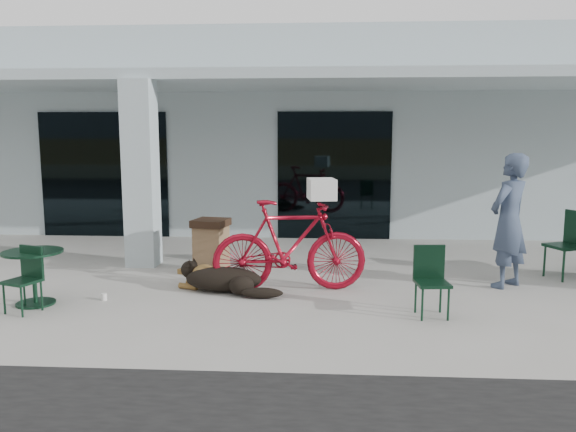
# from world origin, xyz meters

# --- Properties ---
(ground) EXTENTS (80.00, 80.00, 0.00)m
(ground) POSITION_xyz_m (0.00, 0.00, 0.00)
(ground) COLOR #ABA7A1
(ground) RESTS_ON ground
(building) EXTENTS (22.00, 7.00, 4.50)m
(building) POSITION_xyz_m (0.00, 8.50, 2.25)
(building) COLOR #AEC0C5
(building) RESTS_ON ground
(storefront_glass_left) EXTENTS (2.80, 0.06, 2.70)m
(storefront_glass_left) POSITION_xyz_m (-3.20, 4.98, 1.35)
(storefront_glass_left) COLOR black
(storefront_glass_left) RESTS_ON ground
(storefront_glass_right) EXTENTS (2.40, 0.06, 2.70)m
(storefront_glass_right) POSITION_xyz_m (1.80, 4.98, 1.35)
(storefront_glass_right) COLOR black
(storefront_glass_right) RESTS_ON ground
(column) EXTENTS (0.50, 0.50, 3.12)m
(column) POSITION_xyz_m (-1.50, 2.30, 1.56)
(column) COLOR #AEC0C5
(column) RESTS_ON ground
(overhang) EXTENTS (22.00, 2.80, 0.18)m
(overhang) POSITION_xyz_m (0.00, 3.60, 3.21)
(overhang) COLOR #AEC0C5
(overhang) RESTS_ON column
(bicycle) EXTENTS (2.26, 0.94, 1.32)m
(bicycle) POSITION_xyz_m (1.10, 0.83, 0.66)
(bicycle) COLOR maroon
(bicycle) RESTS_ON ground
(laundry_basket) EXTENTS (0.43, 0.54, 0.29)m
(laundry_basket) POSITION_xyz_m (1.54, 0.89, 1.46)
(laundry_basket) COLOR white
(laundry_basket) RESTS_ON bicycle
(dog) EXTENTS (1.32, 0.81, 0.42)m
(dog) POSITION_xyz_m (0.16, 0.70, 0.21)
(dog) COLOR black
(dog) RESTS_ON ground
(cup_near_dog) EXTENTS (0.08, 0.08, 0.09)m
(cup_near_dog) POSITION_xyz_m (-1.39, 0.21, 0.05)
(cup_near_dog) COLOR white
(cup_near_dog) RESTS_ON ground
(cafe_table_near) EXTENTS (0.83, 0.83, 0.72)m
(cafe_table_near) POSITION_xyz_m (-2.22, -0.02, 0.36)
(cafe_table_near) COLOR #113320
(cafe_table_near) RESTS_ON ground
(cafe_chair_near) EXTENTS (0.49, 0.51, 0.83)m
(cafe_chair_near) POSITION_xyz_m (-2.20, -0.36, 0.41)
(cafe_chair_near) COLOR #113320
(cafe_chair_near) RESTS_ON ground
(cafe_chair_far_a) EXTENTS (0.43, 0.46, 0.87)m
(cafe_chair_far_a) POSITION_xyz_m (2.91, -0.21, 0.43)
(cafe_chair_far_a) COLOR #113320
(cafe_chair_far_a) RESTS_ON ground
(cafe_chair_far_b) EXTENTS (0.66, 0.64, 1.05)m
(cafe_chair_far_b) POSITION_xyz_m (5.32, 1.80, 0.53)
(cafe_chair_far_b) COLOR #113320
(cafe_chair_far_b) RESTS_ON ground
(person) EXTENTS (0.85, 0.83, 1.96)m
(person) POSITION_xyz_m (4.26, 1.25, 0.98)
(person) COLOR #38465F
(person) RESTS_ON ground
(trash_receptacle) EXTENTS (0.61, 0.61, 0.88)m
(trash_receptacle) POSITION_xyz_m (-0.23, 1.80, 0.44)
(trash_receptacle) COLOR brown
(trash_receptacle) RESTS_ON ground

